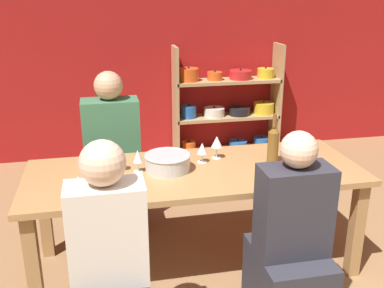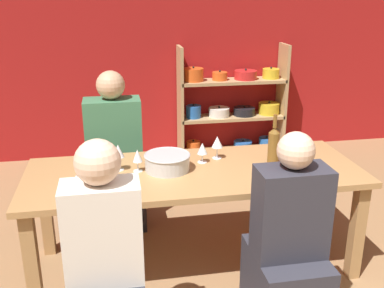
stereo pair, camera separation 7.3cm
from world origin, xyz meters
TOP-DOWN VIEW (x-y plane):
  - wall_back_red at (0.00, 3.83)m, footprint 8.80×0.06m
  - shelf_unit at (0.70, 3.63)m, footprint 1.25×0.30m
  - dining_table at (-0.18, 1.44)m, footprint 2.24×0.84m
  - mixing_bowl at (-0.36, 1.47)m, footprint 0.31×0.31m
  - wine_bottle_green at (0.37, 1.45)m, footprint 0.08×0.08m
  - wine_glass_white_a at (0.02, 1.62)m, footprint 0.08×0.08m
  - wine_glass_red_a at (-0.75, 1.42)m, footprint 0.08×0.08m
  - wine_glass_white_b at (-0.67, 1.53)m, footprint 0.08×0.08m
  - wine_glass_empty_a at (-0.55, 1.49)m, footprint 0.06×0.06m
  - wine_glass_empty_b at (-0.10, 1.57)m, footprint 0.07×0.07m
  - wine_glass_red_b at (-0.92, 1.12)m, footprint 0.07×0.07m
  - cell_phone at (-0.27, 1.72)m, footprint 0.15×0.16m
  - person_near_a at (-0.78, 0.67)m, footprint 0.38×0.47m
  - person_far_a at (-0.70, 2.21)m, footprint 0.45×0.56m
  - person_near_b at (0.22, 0.73)m, footprint 0.39×0.49m

SIDE VIEW (x-z plane):
  - person_near_b at x=0.22m, z-range -0.16..1.04m
  - person_near_a at x=-0.78m, z-range -0.16..1.08m
  - person_far_a at x=-0.70m, z-range -0.17..1.11m
  - shelf_unit at x=0.70m, z-range -0.09..1.19m
  - dining_table at x=-0.18m, z-range 0.28..1.00m
  - cell_phone at x=-0.27m, z-range 0.73..0.74m
  - mixing_bowl at x=-0.36m, z-range 0.73..0.84m
  - wine_glass_empty_b at x=-0.10m, z-range 0.76..0.90m
  - wine_glass_empty_a at x=-0.55m, z-range 0.76..0.91m
  - wine_glass_red_a at x=-0.75m, z-range 0.76..0.92m
  - wine_glass_red_b at x=-0.92m, z-range 0.77..0.92m
  - wine_glass_white_a at x=0.02m, z-range 0.77..0.93m
  - wine_glass_white_b at x=-0.67m, z-range 0.77..0.95m
  - wine_bottle_green at x=0.37m, z-range 0.69..1.04m
  - wall_back_red at x=0.00m, z-range 0.00..2.70m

